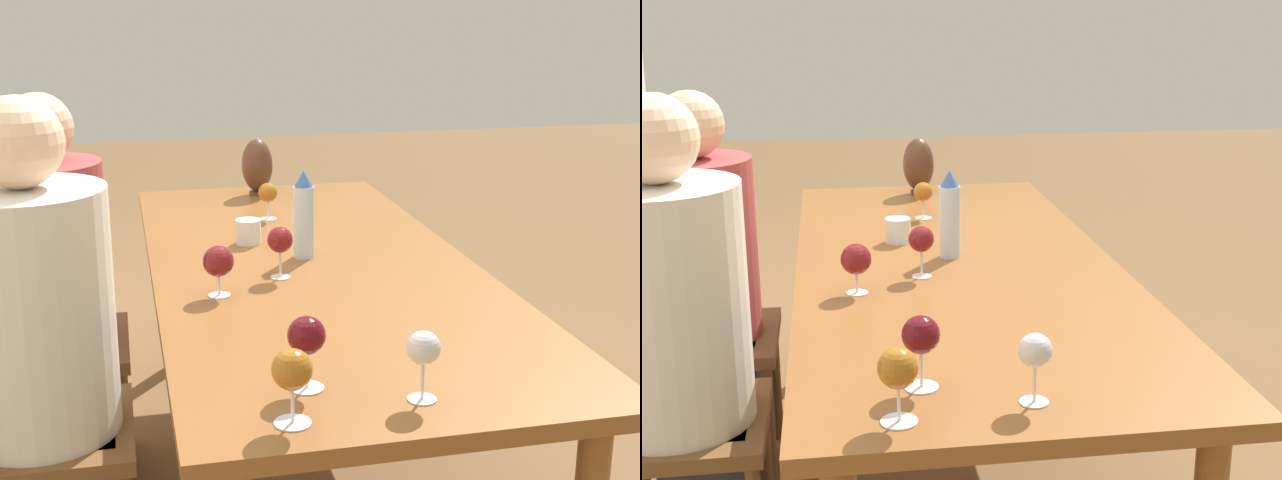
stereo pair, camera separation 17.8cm
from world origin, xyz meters
TOP-DOWN VIEW (x-y plane):
  - dining_table at (0.00, 0.00)m, footprint 2.22×0.95m
  - water_bottle at (0.07, 0.01)m, footprint 0.06×0.06m
  - water_tumbler at (0.26, 0.15)m, footprint 0.08×0.08m
  - vase at (0.96, 0.01)m, footprint 0.12×0.12m
  - wine_glass_0 at (-0.12, 0.12)m, footprint 0.07×0.07m
  - wine_glass_1 at (0.55, 0.04)m, footprint 0.07×0.07m
  - wine_glass_2 at (-1.00, 0.26)m, footprint 0.08×0.08m
  - wine_glass_3 at (-0.85, 0.20)m, footprint 0.08×0.08m
  - wine_glass_4 at (-0.24, 0.31)m, footprint 0.08×0.08m
  - wine_glass_5 at (-0.95, -0.01)m, footprint 0.07×0.07m
  - chair_near at (-0.39, 0.84)m, footprint 0.44×0.44m
  - chair_far at (0.19, 0.84)m, footprint 0.44×0.44m
  - person_near at (-0.39, 0.75)m, footprint 0.39×0.39m
  - person_far at (0.19, 0.76)m, footprint 0.35×0.35m

SIDE VIEW (x-z plane):
  - chair_near at x=-0.39m, z-range 0.04..1.00m
  - chair_far at x=0.19m, z-range 0.04..1.00m
  - dining_table at x=0.00m, z-range 0.30..1.03m
  - person_far at x=0.19m, z-range 0.05..1.29m
  - person_near at x=-0.39m, z-range 0.04..1.34m
  - water_tumbler at x=0.26m, z-range 0.74..0.81m
  - wine_glass_1 at x=0.55m, z-range 0.76..0.90m
  - wine_glass_4 at x=-0.24m, z-range 0.76..0.90m
  - wine_glass_2 at x=-1.00m, z-range 0.77..0.92m
  - wine_glass_5 at x=-0.95m, z-range 0.77..0.92m
  - wine_glass_0 at x=-0.12m, z-range 0.77..0.92m
  - wine_glass_3 at x=-0.85m, z-range 0.77..0.93m
  - vase at x=0.96m, z-range 0.74..0.97m
  - water_bottle at x=0.07m, z-range 0.73..1.00m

